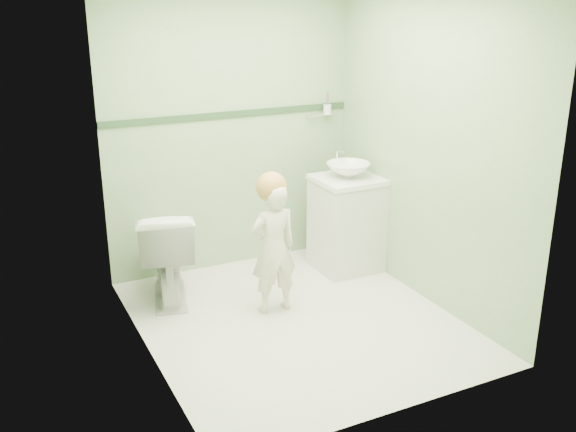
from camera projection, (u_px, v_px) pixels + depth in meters
ground at (297, 321)px, 4.89m from camera, size 2.50×2.50×0.00m
room_shell at (298, 165)px, 4.50m from camera, size 2.50×2.54×2.40m
trim_stripe at (231, 114)px, 5.50m from camera, size 2.20×0.02×0.05m
vanity at (346, 225)px, 5.70m from camera, size 0.52×0.50×0.80m
counter at (348, 180)px, 5.57m from camera, size 0.54×0.52×0.04m
basin at (348, 170)px, 5.54m from camera, size 0.37×0.37×0.13m
faucet at (337, 156)px, 5.67m from camera, size 0.03×0.13×0.18m
cup_holder at (326, 110)px, 5.83m from camera, size 0.26×0.07×0.21m
toilet at (167, 254)px, 5.13m from camera, size 0.60×0.83×0.76m
toddler at (273, 249)px, 4.89m from camera, size 0.37×0.25×1.02m
hair_cap at (271, 187)px, 4.76m from camera, size 0.23×0.23×0.23m
teal_toothbrush at (290, 207)px, 4.70m from camera, size 0.11×0.13×0.08m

